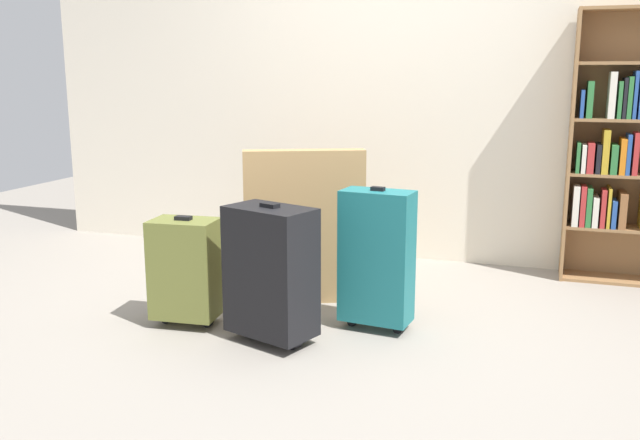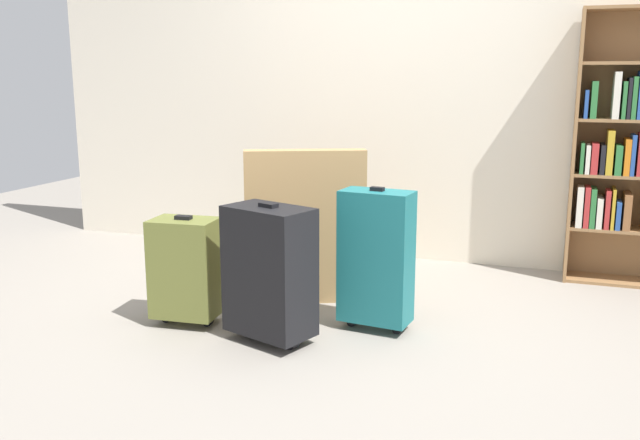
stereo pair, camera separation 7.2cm
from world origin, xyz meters
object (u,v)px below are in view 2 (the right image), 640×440
at_px(suitcase_black, 269,271).
at_px(suitcase_teal, 376,257).
at_px(mug, 385,299).
at_px(suitcase_olive, 185,268).
at_px(armchair, 303,239).

distance_m(suitcase_black, suitcase_teal, 0.57).
xyz_separation_m(mug, suitcase_black, (-0.42, -0.70, 0.32)).
bearing_deg(suitcase_teal, mug, 95.10).
bearing_deg(suitcase_black, suitcase_olive, 170.41).
relative_size(armchair, mug, 7.69).
height_order(armchair, suitcase_black, armchair).
height_order(mug, suitcase_black, suitcase_black).
bearing_deg(suitcase_black, suitcase_teal, 36.56).
bearing_deg(armchair, suitcase_black, -80.18).
bearing_deg(suitcase_black, mug, 58.71).
relative_size(armchair, suitcase_teal, 1.21).
bearing_deg(suitcase_black, armchair, 99.82).
height_order(suitcase_olive, suitcase_teal, suitcase_teal).
height_order(armchair, suitcase_olive, armchair).
bearing_deg(suitcase_olive, armchair, 65.11).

